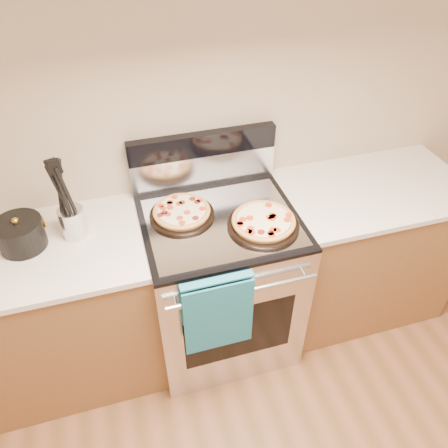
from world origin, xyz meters
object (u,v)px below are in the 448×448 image
object	(u,v)px
saucepan	(21,235)
range_body	(220,284)
utensil_crock	(73,222)
pepperoni_pizza_back	(182,212)
pepperoni_pizza_front	(263,222)

from	to	relation	value
saucepan	range_body	bearing A→B (deg)	-4.89
utensil_crock	pepperoni_pizza_back	bearing A→B (deg)	-2.90
pepperoni_pizza_back	range_body	bearing A→B (deg)	-21.23
pepperoni_pizza_back	pepperoni_pizza_front	size ratio (longest dim) A/B	0.92
saucepan	pepperoni_pizza_back	bearing A→B (deg)	-0.79
pepperoni_pizza_back	utensil_crock	world-z (taller)	utensil_crock
pepperoni_pizza_front	utensil_crock	distance (m)	0.88
range_body	saucepan	world-z (taller)	saucepan
utensil_crock	saucepan	distance (m)	0.23
range_body	pepperoni_pizza_front	world-z (taller)	pepperoni_pizza_front
saucepan	utensil_crock	bearing A→B (deg)	3.87
range_body	saucepan	size ratio (longest dim) A/B	4.38
range_body	utensil_crock	bearing A→B (deg)	172.18
pepperoni_pizza_front	saucepan	xyz separation A→B (m)	(-1.08, 0.19, 0.02)
utensil_crock	saucepan	size ratio (longest dim) A/B	0.71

